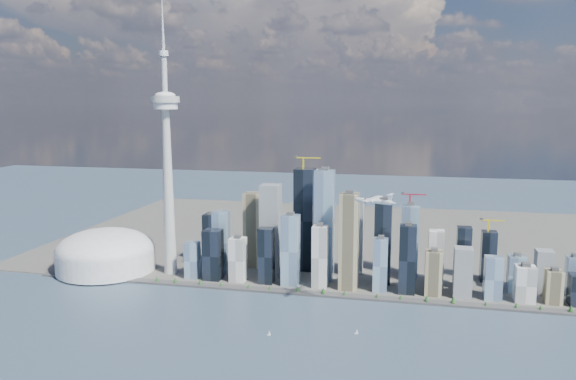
% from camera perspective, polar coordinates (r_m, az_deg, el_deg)
% --- Properties ---
extents(ground, '(4000.00, 4000.00, 0.00)m').
position_cam_1_polar(ground, '(822.54, -1.11, -16.24)').
color(ground, '#304154').
rests_on(ground, ground).
extents(seawall, '(1100.00, 22.00, 4.00)m').
position_cam_1_polar(seawall, '(1048.52, 2.17, -10.45)').
color(seawall, '#383838').
rests_on(seawall, ground).
extents(land, '(1400.00, 900.00, 3.00)m').
position_cam_1_polar(land, '(1475.91, 5.33, -4.77)').
color(land, '#4C4C47').
rests_on(land, ground).
extents(shoreline_trees, '(960.53, 7.20, 8.80)m').
position_cam_1_polar(shoreline_trees, '(1046.29, 2.17, -10.10)').
color(shoreline_trees, '#3F2D1E').
rests_on(shoreline_trees, seawall).
extents(skyscraper_cluster, '(736.00, 142.00, 238.60)m').
position_cam_1_polar(skyscraper_cluster, '(1101.74, 6.07, -5.65)').
color(skyscraper_cluster, black).
rests_on(skyscraper_cluster, land).
extents(needle_tower, '(56.00, 56.00, 550.50)m').
position_cam_1_polar(needle_tower, '(1143.57, -12.18, 3.00)').
color(needle_tower, '#AAABA5').
rests_on(needle_tower, land).
extents(dome_stadium, '(200.00, 200.00, 86.00)m').
position_cam_1_polar(dome_stadium, '(1234.26, -18.02, -6.09)').
color(dome_stadium, silver).
rests_on(dome_stadium, land).
extents(airplane, '(68.81, 61.55, 17.26)m').
position_cam_1_polar(airplane, '(893.60, 8.77, -1.08)').
color(airplane, white).
rests_on(airplane, ground).
extents(sailboat_west, '(5.92, 2.42, 8.17)m').
position_cam_1_polar(sailboat_west, '(877.90, -1.93, -14.37)').
color(sailboat_west, white).
rests_on(sailboat_west, ground).
extents(sailboat_east, '(6.38, 1.99, 8.85)m').
position_cam_1_polar(sailboat_east, '(888.18, 6.99, -14.14)').
color(sailboat_east, white).
rests_on(sailboat_east, ground).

